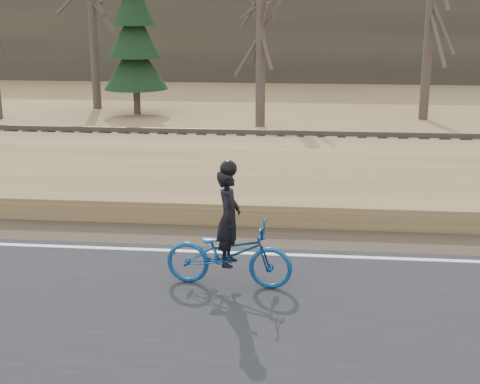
# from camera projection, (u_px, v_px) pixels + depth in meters

# --- Properties ---
(ground) EXTENTS (120.00, 120.00, 0.00)m
(ground) POSITION_uv_depth(u_px,v_px,m) (363.00, 265.00, 11.40)
(ground) COLOR #9A7D4E
(ground) RESTS_ON ground
(road) EXTENTS (120.00, 6.00, 0.06)m
(road) POSITION_uv_depth(u_px,v_px,m) (377.00, 332.00, 8.99)
(road) COLOR black
(road) RESTS_ON ground
(edge_line) EXTENTS (120.00, 0.12, 0.01)m
(edge_line) POSITION_uv_depth(u_px,v_px,m) (362.00, 257.00, 11.57)
(edge_line) COLOR silver
(edge_line) RESTS_ON road
(shoulder) EXTENTS (120.00, 1.60, 0.04)m
(shoulder) POSITION_uv_depth(u_px,v_px,m) (358.00, 241.00, 12.54)
(shoulder) COLOR #473A2B
(shoulder) RESTS_ON ground
(embankment) EXTENTS (120.00, 5.00, 0.44)m
(embankment) POSITION_uv_depth(u_px,v_px,m) (350.00, 189.00, 15.36)
(embankment) COLOR #9A7D4E
(embankment) RESTS_ON ground
(ballast) EXTENTS (120.00, 3.00, 0.45)m
(ballast) POSITION_uv_depth(u_px,v_px,m) (342.00, 154.00, 19.01)
(ballast) COLOR slate
(ballast) RESTS_ON ground
(railroad) EXTENTS (120.00, 2.40, 0.29)m
(railroad) POSITION_uv_depth(u_px,v_px,m) (343.00, 143.00, 18.92)
(railroad) COLOR black
(railroad) RESTS_ON ballast
(treeline_backdrop) EXTENTS (120.00, 4.00, 6.00)m
(treeline_backdrop) POSITION_uv_depth(u_px,v_px,m) (327.00, 29.00, 39.35)
(treeline_backdrop) COLOR #383328
(treeline_backdrop) RESTS_ON ground
(cyclist) EXTENTS (2.03, 0.85, 2.00)m
(cyclist) POSITION_uv_depth(u_px,v_px,m) (229.00, 247.00, 10.28)
(cyclist) COLOR navy
(cyclist) RESTS_ON road
(bare_tree_left) EXTENTS (0.36, 0.36, 7.51)m
(bare_tree_left) POSITION_uv_depth(u_px,v_px,m) (93.00, 19.00, 28.00)
(bare_tree_left) COLOR #463B34
(bare_tree_left) RESTS_ON ground
(bare_tree_near_left) EXTENTS (0.36, 0.36, 6.62)m
(bare_tree_near_left) POSITION_uv_depth(u_px,v_px,m) (261.00, 34.00, 23.82)
(bare_tree_near_left) COLOR #463B34
(bare_tree_near_left) RESTS_ON ground
(conifer) EXTENTS (2.60, 2.60, 6.79)m
(conifer) POSITION_uv_depth(u_px,v_px,m) (134.00, 34.00, 26.64)
(conifer) COLOR #463B34
(conifer) RESTS_ON ground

